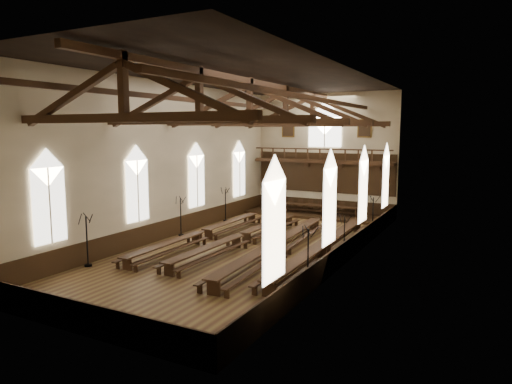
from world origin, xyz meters
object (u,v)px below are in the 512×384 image
Objects in this scene: candelabrum_right_mid at (344,244)px; candelabrum_left_mid at (181,224)px; candelabrum_left_far at (226,211)px; candelabrum_right_far at (373,222)px; refectory_row_d at (323,246)px; high_table at (312,206)px; refectory_row_b at (242,237)px; candelabrum_right_near at (308,268)px; dais at (312,215)px; refectory_row_c at (276,245)px; refectory_row_a at (202,234)px; candelabrum_left_near at (87,250)px.

candelabrum_left_mid is at bearing -179.91° from candelabrum_right_mid.
candelabrum_right_far is (11.10, 0.84, 0.00)m from candelabrum_left_far.
refectory_row_d is 1.13m from candelabrum_right_mid.
high_table is 3.34× the size of candelabrum_right_mid.
refectory_row_b is 8.06m from candelabrum_right_near.
candelabrum_left_mid is at bearing -115.35° from dais.
candelabrum_right_near reaches higher than candelabrum_left_far.
refectory_row_d reaches higher than refectory_row_b.
candelabrum_left_mid is at bearing -149.78° from candelabrum_right_far.
candelabrum_right_near is 5.43m from candelabrum_right_mid.
candelabrum_left_mid reaches higher than refectory_row_b.
refectory_row_d is at bearing -66.14° from high_table.
candelabrum_right_far reaches higher than refectory_row_c.
dais is at bearing 64.65° from candelabrum_left_mid.
refectory_row_d is at bearing 2.25° from refectory_row_a.
refectory_row_b is at bearing 7.18° from refectory_row_a.
candelabrum_right_near reaches higher than candelabrum_left_near.
refectory_row_d is (7.87, 0.31, 0.06)m from refectory_row_a.
refectory_row_b is 11.15m from high_table.
candelabrum_left_mid is (-4.83, 0.36, 0.27)m from refectory_row_b.
refectory_row_c is at bearing -6.40° from refectory_row_a.
refectory_row_d reaches higher than refectory_row_a.
candelabrum_left_far is (-10.05, 6.01, 0.22)m from refectory_row_d.
dais is (2.93, 11.48, -0.42)m from refectory_row_a.
refectory_row_d reaches higher than refectory_row_c.
candelabrum_left_far is (0.00, 5.63, -0.01)m from candelabrum_left_mid.
candelabrum_left_near is (-5.11, -18.59, 0.74)m from dais.
dais is at bearing 75.67° from refectory_row_a.
refectory_row_d is 5.63× the size of candelabrum_right_far.
refectory_row_c is at bearing -9.72° from candelabrum_left_mid.
candelabrum_right_far is (11.10, 6.47, -0.00)m from candelabrum_left_mid.
refectory_row_d is at bearing -2.19° from candelabrum_left_mid.
candelabrum_right_near is at bearing -90.00° from candelabrum_right_far.
candelabrum_left_mid reaches higher than candelabrum_right_far.
candelabrum_right_near is (5.99, -16.19, 0.74)m from dais.
candelabrum_right_mid is (-0.00, 5.42, -0.13)m from candelabrum_right_near.
candelabrum_right_mid is at bearing 20.91° from refectory_row_d.
refectory_row_b is at bearing -91.44° from high_table.
refectory_row_a is 5.36× the size of candelabrum_left_far.
refectory_row_d is 12.22m from dais.
candelabrum_right_near reaches higher than candelabrum_left_mid.
candelabrum_left_far is at bearing -134.73° from dais.
candelabrum_right_near reaches higher than high_table.
candelabrum_right_near is (1.05, -5.02, 0.27)m from refectory_row_d.
candelabrum_right_near is (11.10, -5.41, 0.04)m from candelabrum_left_mid.
high_table is 2.98× the size of candelabrum_left_mid.
candelabrum_left_near is at bearing -105.36° from high_table.
candelabrum_left_mid is 11.10m from candelabrum_right_mid.
candelabrum_left_near is 1.17× the size of candelabrum_right_mid.
refectory_row_b is at bearing 179.73° from refectory_row_d.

